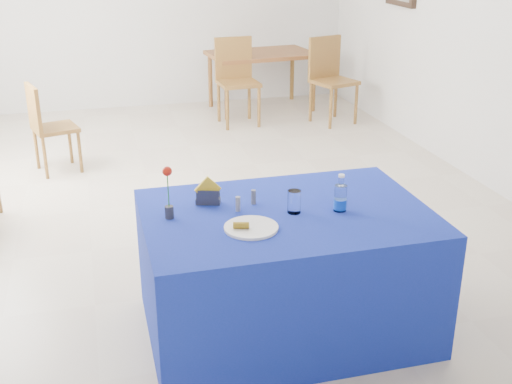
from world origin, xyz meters
TOP-DOWN VIEW (x-y plane):
  - floor at (0.00, 0.00)m, footprint 7.00×7.00m
  - plate at (-0.26, -2.26)m, footprint 0.29×0.29m
  - drinking_glass at (0.02, -2.12)m, footprint 0.07×0.07m
  - salt_shaker at (-0.27, -2.02)m, footprint 0.03×0.03m
  - pepper_shaker at (-0.16, -1.94)m, footprint 0.03×0.03m
  - blue_table at (-0.01, -2.09)m, footprint 1.60×1.10m
  - water_bottle at (0.28, -2.16)m, footprint 0.07×0.07m
  - napkin_holder at (-0.41, -1.87)m, footprint 0.16×0.10m
  - rose_vase at (-0.66, -2.02)m, footprint 0.05×0.05m
  - oak_table at (1.21, 2.92)m, footprint 1.42×0.99m
  - chair_bg_left at (0.74, 2.36)m, footprint 0.49×0.49m
  - chair_bg_right at (1.86, 2.13)m, footprint 0.58×0.58m
  - chair_win_b at (-1.45, 1.08)m, footprint 0.49×0.49m
  - banana_pieces at (-0.32, -2.28)m, footprint 0.09×0.06m

SIDE VIEW (x-z plane):
  - floor at x=0.00m, z-range 0.00..0.00m
  - blue_table at x=-0.01m, z-range 0.00..0.76m
  - chair_win_b at x=-1.45m, z-range 0.07..0.95m
  - chair_bg_left at x=0.74m, z-range 0.08..1.12m
  - chair_bg_right at x=1.86m, z-range 0.08..1.12m
  - oak_table at x=1.21m, z-range 0.30..1.06m
  - plate at x=-0.26m, z-range 0.76..0.77m
  - banana_pieces at x=-0.32m, z-range 0.77..0.81m
  - salt_shaker at x=-0.27m, z-range 0.76..0.84m
  - pepper_shaker at x=-0.16m, z-range 0.76..0.84m
  - napkin_holder at x=-0.41m, z-range 0.73..0.89m
  - drinking_glass at x=0.02m, z-range 0.76..0.89m
  - water_bottle at x=0.28m, z-range 0.72..0.94m
  - rose_vase at x=-0.66m, z-range 0.76..1.06m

